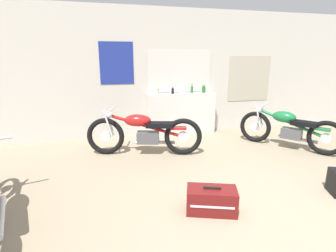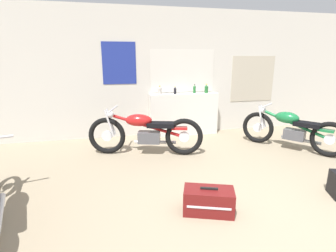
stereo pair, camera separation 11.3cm
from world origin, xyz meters
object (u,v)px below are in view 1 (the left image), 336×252
at_px(bottle_right_center, 204,89).
at_px(hard_case_darkred, 212,200).
at_px(bottle_center, 192,89).
at_px(bottle_left_center, 173,91).
at_px(motorcycle_green, 288,128).
at_px(motorcycle_red, 144,133).
at_px(bottle_leftmost, 157,91).

height_order(bottle_right_center, hard_case_darkred, bottle_right_center).
bearing_deg(hard_case_darkred, bottle_center, 74.56).
distance_m(bottle_left_center, bottle_center, 0.47).
xyz_separation_m(bottle_center, motorcycle_green, (1.50, -1.46, -0.65)).
bearing_deg(bottle_left_center, bottle_center, 4.11).
distance_m(bottle_left_center, motorcycle_red, 1.48).
distance_m(bottle_center, bottle_right_center, 0.28).
distance_m(bottle_leftmost, hard_case_darkred, 3.26).
height_order(bottle_left_center, hard_case_darkred, bottle_left_center).
bearing_deg(bottle_left_center, bottle_right_center, 0.37).
bearing_deg(motorcycle_red, bottle_leftmost, 65.41).
relative_size(bottle_left_center, motorcycle_green, 0.10).
bearing_deg(bottle_leftmost, motorcycle_green, -31.99).
bearing_deg(bottle_right_center, motorcycle_green, -49.48).
relative_size(bottle_center, bottle_right_center, 1.01).
height_order(bottle_leftmost, hard_case_darkred, bottle_leftmost).
xyz_separation_m(bottle_right_center, hard_case_darkred, (-1.15, -3.12, -0.91)).
bearing_deg(hard_case_darkred, bottle_left_center, 82.58).
relative_size(bottle_leftmost, motorcycle_red, 0.09).
bearing_deg(bottle_right_center, hard_case_darkred, -110.19).
bearing_deg(bottle_right_center, bottle_leftmost, 179.41).
relative_size(bottle_right_center, motorcycle_red, 0.10).
height_order(bottle_right_center, motorcycle_red, bottle_right_center).
bearing_deg(bottle_left_center, motorcycle_red, -128.32).
bearing_deg(bottle_leftmost, bottle_center, 1.22).
xyz_separation_m(bottle_leftmost, bottle_left_center, (0.34, -0.02, -0.01)).
distance_m(bottle_leftmost, bottle_right_center, 1.09).
bearing_deg(bottle_center, bottle_leftmost, -178.78).
bearing_deg(bottle_right_center, bottle_center, 174.14).
distance_m(bottle_left_center, hard_case_darkred, 3.26).
bearing_deg(motorcycle_red, hard_case_darkred, -78.14).
bearing_deg(bottle_left_center, bottle_leftmost, 177.33).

